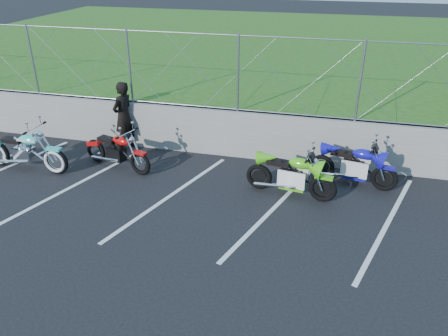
% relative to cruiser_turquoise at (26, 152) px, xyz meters
% --- Properties ---
extents(ground, '(90.00, 90.00, 0.00)m').
position_rel_cruiser_turquoise_xyz_m(ground, '(4.05, -1.33, -0.49)').
color(ground, black).
rests_on(ground, ground).
extents(retaining_wall, '(30.00, 0.22, 1.30)m').
position_rel_cruiser_turquoise_xyz_m(retaining_wall, '(4.05, 2.17, 0.16)').
color(retaining_wall, slate).
rests_on(retaining_wall, ground).
extents(grass_field, '(30.00, 20.00, 1.30)m').
position_rel_cruiser_turquoise_xyz_m(grass_field, '(4.05, 12.17, 0.16)').
color(grass_field, '#245115').
rests_on(grass_field, ground).
extents(chain_link_fence, '(28.00, 0.03, 2.00)m').
position_rel_cruiser_turquoise_xyz_m(chain_link_fence, '(4.05, 2.17, 1.81)').
color(chain_link_fence, gray).
rests_on(chain_link_fence, retaining_wall).
extents(parking_lines, '(18.29, 4.31, 0.01)m').
position_rel_cruiser_turquoise_xyz_m(parking_lines, '(5.25, -0.33, -0.49)').
color(parking_lines, silver).
rests_on(parking_lines, ground).
extents(cruiser_turquoise, '(2.46, 0.78, 1.22)m').
position_rel_cruiser_turquoise_xyz_m(cruiser_turquoise, '(0.00, 0.00, 0.00)').
color(cruiser_turquoise, black).
rests_on(cruiser_turquoise, ground).
extents(naked_orange, '(2.11, 0.83, 1.08)m').
position_rel_cruiser_turquoise_xyz_m(naked_orange, '(2.23, 0.66, -0.03)').
color(naked_orange, black).
rests_on(naked_orange, ground).
extents(sportbike_green, '(2.14, 0.76, 1.11)m').
position_rel_cruiser_turquoise_xyz_m(sportbike_green, '(6.74, 0.37, -0.01)').
color(sportbike_green, black).
rests_on(sportbike_green, ground).
extents(sportbike_blue, '(2.09, 0.74, 1.09)m').
position_rel_cruiser_turquoise_xyz_m(sportbike_blue, '(8.13, 1.26, -0.02)').
color(sportbike_blue, black).
rests_on(sportbike_blue, ground).
extents(person_standing, '(0.66, 0.82, 1.95)m').
position_rel_cruiser_turquoise_xyz_m(person_standing, '(1.86, 1.87, 0.48)').
color(person_standing, black).
rests_on(person_standing, ground).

